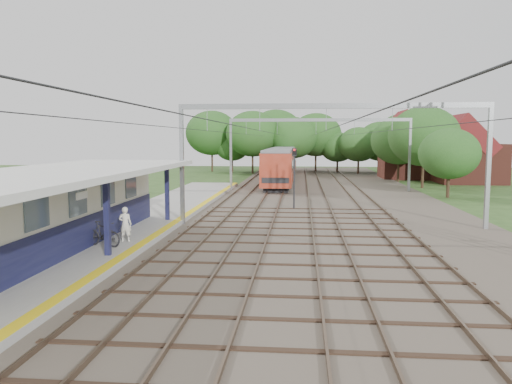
{
  "coord_description": "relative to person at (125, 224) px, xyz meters",
  "views": [
    {
      "loc": [
        1.87,
        -13.16,
        5.01
      ],
      "look_at": [
        -1.07,
        18.93,
        1.6
      ],
      "focal_mm": 35.0,
      "sensor_mm": 36.0,
      "label": 1
    }
  ],
  "objects": [
    {
      "name": "tree_band",
      "position": [
        9.99,
        48.43,
        3.77
      ],
      "size": [
        31.72,
        30.88,
        8.82
      ],
      "color": "#382619",
      "rests_on": "ground"
    },
    {
      "name": "person",
      "position": [
        0.0,
        0.0,
        0.0
      ],
      "size": [
        0.6,
        0.41,
        1.6
      ],
      "primitive_type": "imported",
      "rotation": [
        0.0,
        0.0,
        3.19
      ],
      "color": "white",
      "rests_on": "platform"
    },
    {
      "name": "catenary_system",
      "position": [
        9.53,
        16.59,
        4.36
      ],
      "size": [
        17.22,
        88.0,
        7.0
      ],
      "color": "gray",
      "rests_on": "ground"
    },
    {
      "name": "canopy",
      "position": [
        -1.63,
        -2.7,
        2.49
      ],
      "size": [
        6.4,
        20.0,
        3.44
      ],
      "color": "#111338",
      "rests_on": "platform"
    },
    {
      "name": "train",
      "position": [
        5.64,
        41.69,
        1.02
      ],
      "size": [
        2.97,
        37.01,
        3.9
      ],
      "color": "black",
      "rests_on": "ballast_bed"
    },
    {
      "name": "house_near",
      "position": [
        27.14,
        37.31,
        1.84
      ],
      "size": [
        7.0,
        6.12,
        7.89
      ],
      "color": "brown",
      "rests_on": "ground"
    },
    {
      "name": "rail_tracks",
      "position": [
        7.64,
        21.31,
        -0.98
      ],
      "size": [
        11.8,
        88.0,
        0.15
      ],
      "color": "brown",
      "rests_on": "ballast_bed"
    },
    {
      "name": "ballast_bed",
      "position": [
        10.14,
        21.31,
        -1.1
      ],
      "size": [
        18.0,
        90.0,
        0.1
      ],
      "primitive_type": "cube",
      "color": "#473D33",
      "rests_on": "ground"
    },
    {
      "name": "house_far",
      "position": [
        22.14,
        43.31,
        2.08
      ],
      "size": [
        8.0,
        6.12,
        8.66
      ],
      "color": "brown",
      "rests_on": "ground"
    },
    {
      "name": "ground",
      "position": [
        6.14,
        -8.69,
        -1.15
      ],
      "size": [
        160.0,
        160.0,
        0.0
      ],
      "primitive_type": "plane",
      "color": "#2D4C1E",
      "rests_on": "ground"
    },
    {
      "name": "signal_post",
      "position": [
        7.49,
        13.29,
        1.63
      ],
      "size": [
        0.33,
        0.29,
        4.4
      ],
      "rotation": [
        0.0,
        0.0,
        0.18
      ],
      "color": "black",
      "rests_on": "ground"
    },
    {
      "name": "platform",
      "position": [
        -1.36,
        5.31,
        -0.98
      ],
      "size": [
        5.0,
        52.0,
        0.35
      ],
      "primitive_type": "cube",
      "color": "gray",
      "rests_on": "ground"
    },
    {
      "name": "yellow_stripe",
      "position": [
        0.89,
        5.31,
        -0.8
      ],
      "size": [
        0.45,
        52.0,
        0.01
      ],
      "primitive_type": "cube",
      "color": "yellow",
      "rests_on": "platform"
    },
    {
      "name": "station_building",
      "position": [
        -2.74,
        -1.7,
        0.89
      ],
      "size": [
        3.41,
        18.0,
        3.4
      ],
      "color": "beige",
      "rests_on": "platform"
    },
    {
      "name": "bicycle",
      "position": [
        -0.59,
        -1.14,
        -0.25
      ],
      "size": [
        1.91,
        1.1,
        1.11
      ],
      "primitive_type": "imported",
      "rotation": [
        0.0,
        0.0,
        1.23
      ],
      "color": "black",
      "rests_on": "platform"
    }
  ]
}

